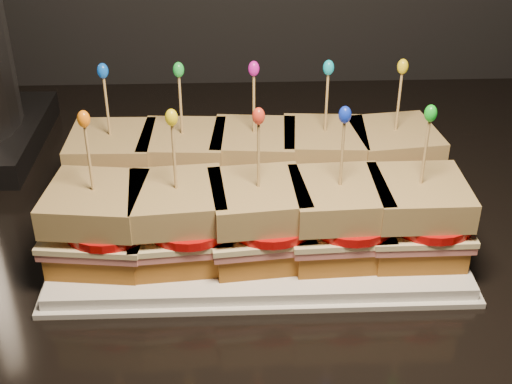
{
  "coord_description": "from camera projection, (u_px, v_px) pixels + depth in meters",
  "views": [
    {
      "loc": [
        -0.24,
        0.9,
        1.33
      ],
      "look_at": [
        -0.21,
        1.56,
        0.93
      ],
      "focal_mm": 50.0,
      "sensor_mm": 36.0,
      "label": 1
    }
  ],
  "objects": [
    {
      "name": "sandwich_8_bread_top",
      "position": [
        339.0,
        198.0,
        0.7
      ],
      "size": [
        0.1,
        0.1,
        0.03
      ],
      "primitive_type": "cube",
      "rotation": [
        0.0,
        0.0,
        0.05
      ],
      "color": "#5B330B",
      "rests_on": "sandwich_8_tomato"
    },
    {
      "name": "sandwich_7_tomato",
      "position": [
        271.0,
        220.0,
        0.71
      ],
      "size": [
        0.09,
        0.09,
        0.01
      ],
      "primitive_type": "cylinder",
      "color": "#B90B0A",
      "rests_on": "sandwich_7_cheese"
    },
    {
      "name": "sandwich_8_bread_bot",
      "position": [
        336.0,
        241.0,
        0.73
      ],
      "size": [
        0.09,
        0.09,
        0.02
      ],
      "primitive_type": "cube",
      "rotation": [
        0.0,
        0.0,
        0.05
      ],
      "color": "brown",
      "rests_on": "platter"
    },
    {
      "name": "sandwich_1_cheese",
      "position": [
        184.0,
        167.0,
        0.81
      ],
      "size": [
        0.11,
        0.1,
        0.01
      ],
      "primitive_type": "cube",
      "rotation": [
        0.0,
        0.0,
        -0.06
      ],
      "color": "beige",
      "rests_on": "sandwich_1_ham"
    },
    {
      "name": "sandwich_8_cheese",
      "position": [
        337.0,
        222.0,
        0.72
      ],
      "size": [
        0.11,
        0.1,
        0.01
      ],
      "primitive_type": "cube",
      "rotation": [
        0.0,
        0.0,
        0.05
      ],
      "color": "beige",
      "rests_on": "sandwich_8_ham"
    },
    {
      "name": "sandwich_7_ham",
      "position": [
        258.0,
        229.0,
        0.72
      ],
      "size": [
        0.11,
        0.11,
        0.01
      ],
      "primitive_type": "cube",
      "rotation": [
        0.0,
        0.0,
        0.11
      ],
      "color": "#C45458",
      "rests_on": "sandwich_7_bread_bot"
    },
    {
      "name": "sandwich_1_ham",
      "position": [
        185.0,
        173.0,
        0.82
      ],
      "size": [
        0.1,
        0.1,
        0.01
      ],
      "primitive_type": "cube",
      "rotation": [
        0.0,
        0.0,
        -0.06
      ],
      "color": "#C45458",
      "rests_on": "sandwich_1_bread_bot"
    },
    {
      "name": "sandwich_3_cheese",
      "position": [
        323.0,
        165.0,
        0.82
      ],
      "size": [
        0.11,
        0.1,
        0.01
      ],
      "primitive_type": "cube",
      "rotation": [
        0.0,
        0.0,
        -0.07
      ],
      "color": "beige",
      "rests_on": "sandwich_3_ham"
    },
    {
      "name": "sandwich_0_frill",
      "position": [
        103.0,
        71.0,
        0.75
      ],
      "size": [
        0.01,
        0.01,
        0.02
      ],
      "primitive_type": "ellipsoid",
      "color": "blue",
      "rests_on": "sandwich_0_pick"
    },
    {
      "name": "sandwich_1_tomato",
      "position": [
        194.0,
        164.0,
        0.81
      ],
      "size": [
        0.09,
        0.09,
        0.01
      ],
      "primitive_type": "cylinder",
      "color": "#B90B0A",
      "rests_on": "sandwich_1_cheese"
    },
    {
      "name": "platter",
      "position": [
        256.0,
        228.0,
        0.79
      ],
      "size": [
        0.42,
        0.26,
        0.02
      ],
      "primitive_type": "cube",
      "color": "white",
      "rests_on": "granite_slab"
    },
    {
      "name": "platter_rim",
      "position": [
        256.0,
        232.0,
        0.79
      ],
      "size": [
        0.43,
        0.27,
        0.01
      ],
      "primitive_type": "cube",
      "color": "white",
      "rests_on": "granite_slab"
    },
    {
      "name": "sandwich_5_bread_bot",
      "position": [
        101.0,
        246.0,
        0.72
      ],
      "size": [
        0.1,
        0.1,
        0.02
      ],
      "primitive_type": "cube",
      "rotation": [
        0.0,
        0.0,
        -0.12
      ],
      "color": "brown",
      "rests_on": "platter"
    },
    {
      "name": "sandwich_4_pick",
      "position": [
        398.0,
        105.0,
        0.78
      ],
      "size": [
        0.0,
        0.0,
        0.09
      ],
      "primitive_type": "cylinder",
      "color": "tan",
      "rests_on": "sandwich_4_bread_top"
    },
    {
      "name": "sandwich_6_cheese",
      "position": [
        179.0,
        225.0,
        0.71
      ],
      "size": [
        0.11,
        0.11,
        0.01
      ],
      "primitive_type": "cube",
      "rotation": [
        0.0,
        0.0,
        0.09
      ],
      "color": "beige",
      "rests_on": "sandwich_6_ham"
    },
    {
      "name": "sandwich_4_ham",
      "position": [
        391.0,
        169.0,
        0.83
      ],
      "size": [
        0.11,
        0.11,
        0.01
      ],
      "primitive_type": "cube",
      "rotation": [
        0.0,
        0.0,
        0.13
      ],
      "color": "#C45458",
      "rests_on": "sandwich_4_bread_bot"
    },
    {
      "name": "sandwich_2_frill",
      "position": [
        254.0,
        69.0,
        0.76
      ],
      "size": [
        0.01,
        0.01,
        0.02
      ],
      "primitive_type": "ellipsoid",
      "color": "#CA15A8",
      "rests_on": "sandwich_2_pick"
    },
    {
      "name": "sandwich_0_cheese",
      "position": [
        114.0,
        169.0,
        0.81
      ],
      "size": [
        0.1,
        0.1,
        0.01
      ],
      "primitive_type": "cube",
      "rotation": [
        0.0,
        0.0,
        -0.02
      ],
      "color": "beige",
      "rests_on": "sandwich_0_ham"
    },
    {
      "name": "sandwich_0_bread_top",
      "position": [
        112.0,
        147.0,
        0.8
      ],
      "size": [
        0.09,
        0.09,
        0.03
      ],
      "primitive_type": "cube",
      "rotation": [
        0.0,
        0.0,
        -0.02
      ],
      "color": "#5B330B",
      "rests_on": "sandwich_0_tomato"
    },
    {
      "name": "sandwich_3_pick",
      "position": [
        326.0,
        106.0,
        0.78
      ],
      "size": [
        0.0,
        0.0,
        0.09
      ],
      "primitive_type": "cylinder",
      "color": "tan",
      "rests_on": "sandwich_3_bread_top"
    },
    {
      "name": "sandwich_1_frill",
      "position": [
        179.0,
        70.0,
        0.75
      ],
      "size": [
        0.01,
        0.01,
        0.02
      ],
      "primitive_type": "ellipsoid",
      "color": "green",
      "rests_on": "sandwich_1_pick"
    },
    {
      "name": "sandwich_5_bread_top",
      "position": [
        95.0,
        203.0,
        0.69
      ],
      "size": [
        0.1,
        0.1,
        0.03
      ],
      "primitive_type": "cube",
      "rotation": [
        0.0,
        0.0,
        -0.12
      ],
      "color": "#5B330B",
      "rests_on": "sandwich_5_tomato"
    },
    {
      "name": "granite_slab",
      "position": [
        216.0,
        200.0,
        0.89
      ],
      "size": [
        2.68,
        0.7,
        0.04
      ],
      "primitive_type": "cube",
      "color": "black",
      "rests_on": "cabinet"
    },
    {
      "name": "sandwich_7_cheese",
      "position": [
        258.0,
        223.0,
        0.71
      ],
      "size": [
        0.11,
        0.11,
        0.01
      ],
      "primitive_type": "cube",
      "rotation": [
        0.0,
        0.0,
        0.11
      ],
      "color": "beige",
      "rests_on": "sandwich_7_ham"
    },
    {
      "name": "sandwich_3_frill",
      "position": [
        329.0,
        68.0,
        0.76
      ],
      "size": [
        0.01,
        0.01,
        0.02
      ],
      "primitive_type": "ellipsoid",
      "color": "#10A9C8",
      "rests_on": "sandwich_3_pick"
    },
    {
      "name": "sandwich_1_bread_top",
      "position": [
        183.0,
        146.0,
        0.8
      ],
      "size": [
        0.1,
        0.1,
        0.03
      ],
      "primitive_type": "cube",
      "rotation": [
        0.0,
        0.0,
        -0.06
      ],
      "color": "#5B330B",
      "rests_on": "sandwich_1_tomato"
    },
    {
      "name": "sandwich_8_frill",
      "position": [
        345.0,
        115.0,
        0.66
      ],
      "size": [
        0.01,
        0.01,
        0.02
      ],
      "primitive_type": "ellipsoid",
      "color": "#102DCD",
      "rests_on": "sandwich_8_pick"
    },
    {
      "name": "sandwich_3_ham",
      "position": [
        323.0,
        170.0,
        0.82
      ],
      "size": [
        0.11,
        0.1,
        0.01
      ],
      "primitive_type": "cube",
      "rotation": [
        0.0,
        0.0,
        -0.07
      ],
      "color": "#C45458",
      "rests_on": "sandwich_3_bread_bot"
    },
    {
      "name": "sandwich_2_cheese",
      "position": [
        254.0,
        166.0,
        0.82
      ],
      "size": [
        0.11,
        0.11,
        0.01
      ],
      "primitive_type": "cube",
      "rotation": [
        0.0,
        0.0,
        -0.09
      ],
      "color": "beige",
      "rests_on": "sandwich_2_ham"
    },
    {
      "name": "sandwich_6_frill",
      "position": [
        171.0,
        118.0,
        0.65
      ],
      "size": [
        0.01,
        0.01,
        0.02
      ],
      "primitive_type": "ellipsoid",
      "color": "yellow",
      "rests_on": "sandwich_6_pick"
    },
    {
      "name": "sandwich_4_tomato",
      "position": [
        404.0,
        160.0,
        0.81
      ],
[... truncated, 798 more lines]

